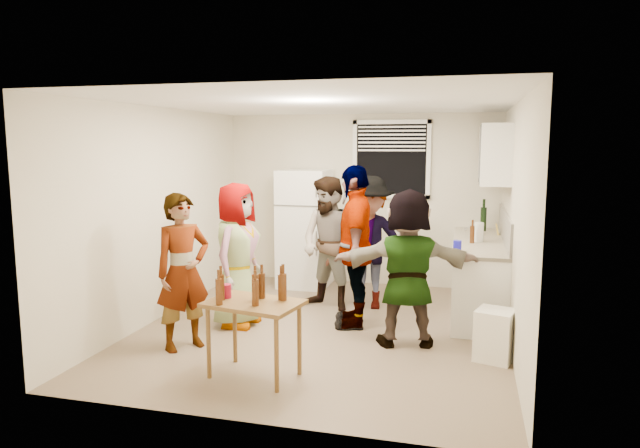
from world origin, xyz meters
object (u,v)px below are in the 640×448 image
(trash_bin, at_px, (495,335))
(guest_black, at_px, (354,325))
(kettle, at_px, (476,235))
(red_cup, at_px, (226,298))
(blue_cup, at_px, (457,251))
(guest_back_right, at_px, (368,307))
(guest_orange, at_px, (406,344))
(refrigerator, at_px, (305,228))
(wine_bottle, at_px, (483,231))
(beer_bottle_table, at_px, (283,300))
(serving_table, at_px, (255,376))
(guest_back_left, at_px, (330,308))
(guest_grey, at_px, (238,324))
(guest_stripe, at_px, (186,347))
(beer_bottle_counter, at_px, (472,243))

(trash_bin, distance_m, guest_black, 1.69)
(kettle, height_order, red_cup, kettle)
(blue_cup, height_order, guest_black, blue_cup)
(guest_back_right, distance_m, guest_orange, 1.39)
(kettle, relative_size, blue_cup, 1.76)
(refrigerator, height_order, wine_bottle, refrigerator)
(guest_black, bearing_deg, wine_bottle, 129.78)
(guest_back_right, bearing_deg, beer_bottle_table, -104.80)
(wine_bottle, relative_size, red_cup, 2.57)
(serving_table, bearing_deg, guest_back_right, 75.69)
(beer_bottle_table, xyz_separation_m, guest_back_left, (-0.08, 2.12, -0.69))
(trash_bin, bearing_deg, guest_back_right, 135.52)
(blue_cup, bearing_deg, trash_bin, -64.34)
(guest_grey, distance_m, guest_black, 1.35)
(refrigerator, relative_size, beer_bottle_table, 6.96)
(guest_back_right, bearing_deg, refrigerator, 135.11)
(serving_table, bearing_deg, guest_grey, 118.38)
(guest_orange, bearing_deg, guest_back_right, -77.00)
(guest_grey, bearing_deg, guest_orange, -91.15)
(kettle, distance_m, serving_table, 3.67)
(trash_bin, height_order, guest_grey, trash_bin)
(guest_back_left, bearing_deg, guest_grey, -111.88)
(blue_cup, distance_m, guest_back_right, 1.56)
(guest_grey, bearing_deg, serving_table, -147.91)
(wine_bottle, relative_size, guest_stripe, 0.20)
(guest_back_left, bearing_deg, refrigerator, 143.37)
(beer_bottle_counter, xyz_separation_m, beer_bottle_table, (-1.63, -2.23, -0.21))
(kettle, bearing_deg, serving_table, -128.94)
(kettle, distance_m, guest_grey, 3.25)
(guest_stripe, relative_size, guest_back_left, 0.95)
(red_cup, bearing_deg, blue_cup, 40.52)
(serving_table, distance_m, guest_orange, 1.70)
(wine_bottle, bearing_deg, red_cup, -124.80)
(wine_bottle, bearing_deg, guest_black, -129.78)
(blue_cup, bearing_deg, wine_bottle, 79.13)
(guest_stripe, bearing_deg, serving_table, -81.51)
(serving_table, relative_size, guest_back_right, 0.49)
(beer_bottle_counter, distance_m, trash_bin, 1.55)
(guest_grey, xyz_separation_m, guest_back_right, (1.34, 1.08, 0.00))
(kettle, distance_m, guest_back_right, 1.69)
(guest_back_right, height_order, guest_black, guest_back_right)
(guest_grey, bearing_deg, refrigerator, -3.29)
(trash_bin, height_order, serving_table, trash_bin)
(red_cup, relative_size, guest_back_right, 0.07)
(beer_bottle_counter, relative_size, guest_orange, 0.13)
(red_cup, xyz_separation_m, guest_back_left, (0.44, 2.17, -0.69))
(refrigerator, xyz_separation_m, red_cup, (0.19, -3.25, -0.16))
(beer_bottle_table, xyz_separation_m, red_cup, (-0.53, -0.05, 0.00))
(serving_table, relative_size, guest_stripe, 0.51)
(kettle, xyz_separation_m, beer_bottle_table, (-1.68, -2.89, -0.21))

